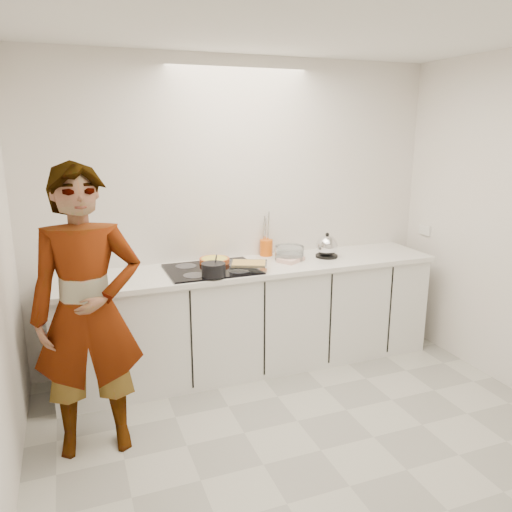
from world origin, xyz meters
name	(u,v)px	position (x,y,z in m)	size (l,w,h in m)	color
floor	(321,450)	(0.00, 0.00, 0.00)	(3.60, 3.20, 0.00)	#BAB9AE
ceiling	(337,12)	(0.00, 0.00, 2.60)	(3.60, 3.20, 0.00)	white
wall_back	(239,213)	(0.00, 1.60, 1.30)	(3.60, 0.00, 2.60)	white
base_cabinets	(252,319)	(0.00, 1.28, 0.43)	(3.20, 0.58, 0.87)	white
countertop	(252,268)	(0.00, 1.28, 0.89)	(3.24, 0.64, 0.04)	white
hob	(212,269)	(-0.35, 1.26, 0.92)	(0.72, 0.54, 0.01)	black
tart_dish	(214,260)	(-0.28, 1.41, 0.95)	(0.26, 0.26, 0.04)	#BF501F
saucepan	(214,270)	(-0.40, 1.05, 0.98)	(0.21, 0.21, 0.17)	black
baking_dish	(249,265)	(-0.08, 1.13, 0.96)	(0.35, 0.31, 0.06)	silver
mixing_bowl	(290,253)	(0.37, 1.34, 0.96)	(0.33, 0.33, 0.12)	silver
tea_towel	(291,260)	(0.35, 1.27, 0.93)	(0.21, 0.15, 0.03)	white
kettle	(327,247)	(0.71, 1.30, 1.00)	(0.20, 0.20, 0.22)	black
utensil_crock	(266,248)	(0.24, 1.54, 0.98)	(0.11, 0.11, 0.14)	orange
cook	(88,313)	(-1.33, 0.58, 0.92)	(0.67, 0.44, 1.84)	white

